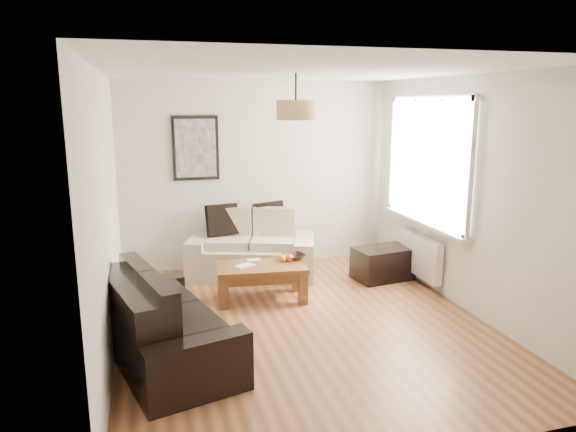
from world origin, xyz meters
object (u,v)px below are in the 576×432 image
object	(u,v)px
loveseat_cream	(252,245)
ottoman	(383,263)
sofa_leather	(165,318)
coffee_table	(262,282)

from	to	relation	value
loveseat_cream	ottoman	world-z (taller)	loveseat_cream
loveseat_cream	sofa_leather	distance (m)	2.51
loveseat_cream	ottoman	distance (m)	1.77
loveseat_cream	sofa_leather	xyz separation A→B (m)	(-1.25, -2.18, -0.03)
loveseat_cream	ottoman	xyz separation A→B (m)	(1.63, -0.65, -0.20)
sofa_leather	ottoman	world-z (taller)	sofa_leather
sofa_leather	coffee_table	xyz separation A→B (m)	(1.16, 1.21, -0.18)
sofa_leather	coffee_table	world-z (taller)	sofa_leather
loveseat_cream	sofa_leather	size ratio (longest dim) A/B	0.93
sofa_leather	loveseat_cream	bearing A→B (deg)	-45.17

